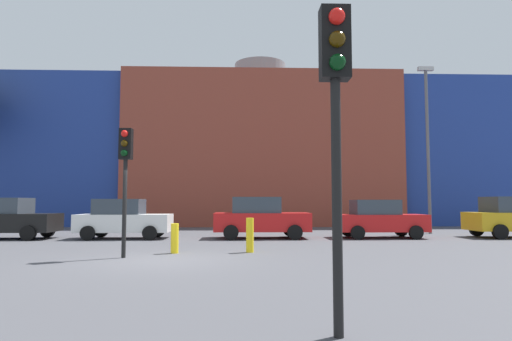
{
  "coord_description": "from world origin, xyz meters",
  "views": [
    {
      "loc": [
        2.15,
        -12.03,
        1.56
      ],
      "look_at": [
        2.83,
        7.95,
        3.06
      ],
      "focal_mm": 30.28,
      "sensor_mm": 36.0,
      "label": 1
    }
  ],
  "objects_px": {
    "parked_car_0": "(6,218)",
    "parked_car_2": "(260,218)",
    "traffic_light_island": "(125,162)",
    "bollard_yellow_1": "(175,238)",
    "parked_car_1": "(123,219)",
    "bollard_yellow_0": "(250,235)",
    "street_lamp": "(428,139)",
    "parked_car_3": "(379,219)",
    "traffic_light_near_right": "(336,91)"
  },
  "relations": [
    {
      "from": "parked_car_1",
      "to": "bollard_yellow_1",
      "type": "height_order",
      "value": "parked_car_1"
    },
    {
      "from": "parked_car_2",
      "to": "traffic_light_island",
      "type": "xyz_separation_m",
      "value": [
        -4.2,
        -6.65,
        1.84
      ]
    },
    {
      "from": "parked_car_0",
      "to": "traffic_light_island",
      "type": "bearing_deg",
      "value": -44.21
    },
    {
      "from": "parked_car_0",
      "to": "bollard_yellow_0",
      "type": "bearing_deg",
      "value": -27.26
    },
    {
      "from": "traffic_light_near_right",
      "to": "bollard_yellow_1",
      "type": "relative_size",
      "value": 4.31
    },
    {
      "from": "parked_car_0",
      "to": "bollard_yellow_1",
      "type": "relative_size",
      "value": 4.46
    },
    {
      "from": "traffic_light_island",
      "to": "traffic_light_near_right",
      "type": "bearing_deg",
      "value": 34.95
    },
    {
      "from": "traffic_light_near_right",
      "to": "traffic_light_island",
      "type": "distance_m",
      "value": 8.68
    },
    {
      "from": "parked_car_0",
      "to": "street_lamp",
      "type": "height_order",
      "value": "street_lamp"
    },
    {
      "from": "parked_car_2",
      "to": "parked_car_1",
      "type": "bearing_deg",
      "value": -180.0
    },
    {
      "from": "traffic_light_island",
      "to": "bollard_yellow_1",
      "type": "height_order",
      "value": "traffic_light_island"
    },
    {
      "from": "traffic_light_near_right",
      "to": "bollard_yellow_0",
      "type": "bearing_deg",
      "value": -174.04
    },
    {
      "from": "parked_car_0",
      "to": "bollard_yellow_1",
      "type": "distance_m",
      "value": 9.85
    },
    {
      "from": "traffic_light_island",
      "to": "bollard_yellow_0",
      "type": "relative_size",
      "value": 3.43
    },
    {
      "from": "traffic_light_island",
      "to": "street_lamp",
      "type": "height_order",
      "value": "street_lamp"
    },
    {
      "from": "traffic_light_island",
      "to": "street_lamp",
      "type": "distance_m",
      "value": 16.08
    },
    {
      "from": "parked_car_0",
      "to": "traffic_light_near_right",
      "type": "height_order",
      "value": "traffic_light_near_right"
    },
    {
      "from": "parked_car_0",
      "to": "street_lamp",
      "type": "relative_size",
      "value": 0.47
    },
    {
      "from": "traffic_light_near_right",
      "to": "traffic_light_island",
      "type": "height_order",
      "value": "traffic_light_near_right"
    },
    {
      "from": "bollard_yellow_1",
      "to": "traffic_light_island",
      "type": "bearing_deg",
      "value": -139.93
    },
    {
      "from": "parked_car_3",
      "to": "parked_car_0",
      "type": "bearing_deg",
      "value": -180.0
    },
    {
      "from": "bollard_yellow_1",
      "to": "street_lamp",
      "type": "height_order",
      "value": "street_lamp"
    },
    {
      "from": "parked_car_0",
      "to": "street_lamp",
      "type": "bearing_deg",
      "value": 7.51
    },
    {
      "from": "parked_car_0",
      "to": "parked_car_2",
      "type": "xyz_separation_m",
      "value": [
        11.04,
        0.0,
        0.02
      ]
    },
    {
      "from": "parked_car_3",
      "to": "parked_car_1",
      "type": "bearing_deg",
      "value": -180.0
    },
    {
      "from": "parked_car_2",
      "to": "bollard_yellow_0",
      "type": "height_order",
      "value": "parked_car_2"
    },
    {
      "from": "parked_car_3",
      "to": "bollard_yellow_0",
      "type": "xyz_separation_m",
      "value": [
        -5.87,
        -5.39,
        -0.3
      ]
    },
    {
      "from": "parked_car_2",
      "to": "bollard_yellow_1",
      "type": "xyz_separation_m",
      "value": [
        -2.92,
        -5.56,
        -0.44
      ]
    },
    {
      "from": "parked_car_2",
      "to": "traffic_light_island",
      "type": "height_order",
      "value": "traffic_light_island"
    },
    {
      "from": "parked_car_0",
      "to": "parked_car_3",
      "type": "height_order",
      "value": "parked_car_0"
    },
    {
      "from": "parked_car_1",
      "to": "traffic_light_island",
      "type": "distance_m",
      "value": 7.14
    },
    {
      "from": "parked_car_3",
      "to": "traffic_light_near_right",
      "type": "bearing_deg",
      "value": -109.58
    },
    {
      "from": "parked_car_1",
      "to": "street_lamp",
      "type": "xyz_separation_m",
      "value": [
        14.78,
        2.61,
        4.0
      ]
    },
    {
      "from": "bollard_yellow_0",
      "to": "traffic_light_island",
      "type": "bearing_deg",
      "value": -160.92
    },
    {
      "from": "parked_car_3",
      "to": "traffic_light_island",
      "type": "xyz_separation_m",
      "value": [
        -9.5,
        -6.65,
        1.89
      ]
    },
    {
      "from": "bollard_yellow_1",
      "to": "street_lamp",
      "type": "relative_size",
      "value": 0.11
    },
    {
      "from": "traffic_light_island",
      "to": "parked_car_0",
      "type": "bearing_deg",
      "value": -130.44
    },
    {
      "from": "traffic_light_island",
      "to": "street_lamp",
      "type": "xyz_separation_m",
      "value": [
        12.97,
        9.26,
        2.12
      ]
    },
    {
      "from": "bollard_yellow_1",
      "to": "parked_car_3",
      "type": "bearing_deg",
      "value": 34.12
    },
    {
      "from": "traffic_light_near_right",
      "to": "bollard_yellow_1",
      "type": "bearing_deg",
      "value": -159.08
    },
    {
      "from": "traffic_light_near_right",
      "to": "parked_car_1",
      "type": "bearing_deg",
      "value": -155.6
    },
    {
      "from": "street_lamp",
      "to": "traffic_light_island",
      "type": "bearing_deg",
      "value": -144.49
    },
    {
      "from": "parked_car_2",
      "to": "bollard_yellow_1",
      "type": "height_order",
      "value": "parked_car_2"
    },
    {
      "from": "parked_car_2",
      "to": "parked_car_3",
      "type": "relative_size",
      "value": 1.07
    },
    {
      "from": "parked_car_1",
      "to": "parked_car_2",
      "type": "bearing_deg",
      "value": 0.0
    },
    {
      "from": "bollard_yellow_0",
      "to": "street_lamp",
      "type": "xyz_separation_m",
      "value": [
        9.34,
        8.0,
        4.32
      ]
    },
    {
      "from": "bollard_yellow_0",
      "to": "parked_car_1",
      "type": "bearing_deg",
      "value": 135.25
    },
    {
      "from": "street_lamp",
      "to": "parked_car_0",
      "type": "bearing_deg",
      "value": -172.49
    },
    {
      "from": "parked_car_3",
      "to": "traffic_light_island",
      "type": "bearing_deg",
      "value": -145.02
    },
    {
      "from": "street_lamp",
      "to": "traffic_light_near_right",
      "type": "bearing_deg",
      "value": -116.95
    }
  ]
}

